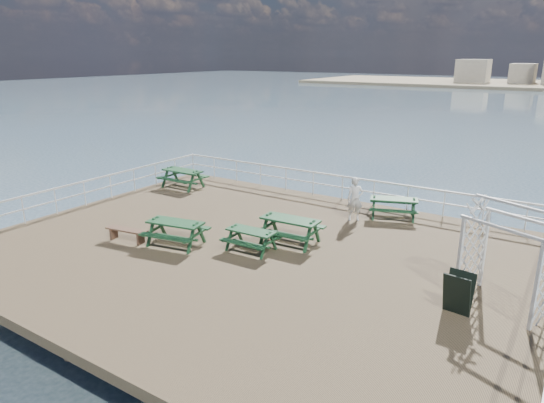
{
  "coord_description": "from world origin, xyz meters",
  "views": [
    {
      "loc": [
        8.74,
        -12.27,
        6.25
      ],
      "look_at": [
        -0.47,
        1.84,
        1.1
      ],
      "focal_mm": 32.0,
      "sensor_mm": 36.0,
      "label": 1
    }
  ],
  "objects_px": {
    "flat_bench_near": "(127,232)",
    "person": "(355,199)",
    "picnic_table_a": "(183,175)",
    "picnic_table_b": "(290,225)",
    "picnic_table_d": "(175,228)",
    "trellis_arbor": "(508,262)",
    "picnic_table_c": "(394,204)",
    "picnic_table_e": "(251,236)"
  },
  "relations": [
    {
      "from": "picnic_table_d",
      "to": "picnic_table_a",
      "type": "bearing_deg",
      "value": 120.55
    },
    {
      "from": "picnic_table_a",
      "to": "person",
      "type": "height_order",
      "value": "person"
    },
    {
      "from": "picnic_table_d",
      "to": "trellis_arbor",
      "type": "height_order",
      "value": "trellis_arbor"
    },
    {
      "from": "picnic_table_e",
      "to": "picnic_table_c",
      "type": "bearing_deg",
      "value": 62.6
    },
    {
      "from": "flat_bench_near",
      "to": "person",
      "type": "bearing_deg",
      "value": 39.78
    },
    {
      "from": "picnic_table_e",
      "to": "flat_bench_near",
      "type": "distance_m",
      "value": 4.42
    },
    {
      "from": "picnic_table_b",
      "to": "picnic_table_c",
      "type": "height_order",
      "value": "picnic_table_b"
    },
    {
      "from": "picnic_table_b",
      "to": "picnic_table_e",
      "type": "xyz_separation_m",
      "value": [
        -0.72,
        -1.3,
        -0.12
      ]
    },
    {
      "from": "picnic_table_d",
      "to": "picnic_table_c",
      "type": "bearing_deg",
      "value": 41.79
    },
    {
      "from": "picnic_table_b",
      "to": "trellis_arbor",
      "type": "xyz_separation_m",
      "value": [
        6.88,
        -0.77,
        0.6
      ]
    },
    {
      "from": "picnic_table_a",
      "to": "person",
      "type": "xyz_separation_m",
      "value": [
        9.02,
        0.02,
        0.23
      ]
    },
    {
      "from": "trellis_arbor",
      "to": "person",
      "type": "xyz_separation_m",
      "value": [
        -5.98,
        4.12,
        -0.36
      ]
    },
    {
      "from": "picnic_table_d",
      "to": "trellis_arbor",
      "type": "bearing_deg",
      "value": -2.17
    },
    {
      "from": "trellis_arbor",
      "to": "picnic_table_b",
      "type": "bearing_deg",
      "value": -163.91
    },
    {
      "from": "picnic_table_a",
      "to": "picnic_table_e",
      "type": "bearing_deg",
      "value": -32.26
    },
    {
      "from": "picnic_table_d",
      "to": "trellis_arbor",
      "type": "xyz_separation_m",
      "value": [
        10.04,
        1.53,
        0.63
      ]
    },
    {
      "from": "picnic_table_c",
      "to": "picnic_table_e",
      "type": "relative_size",
      "value": 1.32
    },
    {
      "from": "picnic_table_d",
      "to": "person",
      "type": "relative_size",
      "value": 1.26
    },
    {
      "from": "picnic_table_a",
      "to": "flat_bench_near",
      "type": "bearing_deg",
      "value": -62.53
    },
    {
      "from": "picnic_table_b",
      "to": "flat_bench_near",
      "type": "bearing_deg",
      "value": -150.94
    },
    {
      "from": "picnic_table_c",
      "to": "flat_bench_near",
      "type": "height_order",
      "value": "picnic_table_c"
    },
    {
      "from": "picnic_table_b",
      "to": "person",
      "type": "distance_m",
      "value": 3.49
    },
    {
      "from": "picnic_table_b",
      "to": "trellis_arbor",
      "type": "bearing_deg",
      "value": -9.51
    },
    {
      "from": "picnic_table_e",
      "to": "trellis_arbor",
      "type": "xyz_separation_m",
      "value": [
        7.6,
        0.54,
        0.71
      ]
    },
    {
      "from": "picnic_table_a",
      "to": "picnic_table_c",
      "type": "distance_m",
      "value": 10.24
    },
    {
      "from": "picnic_table_e",
      "to": "trellis_arbor",
      "type": "height_order",
      "value": "trellis_arbor"
    },
    {
      "from": "picnic_table_b",
      "to": "picnic_table_c",
      "type": "relative_size",
      "value": 0.94
    },
    {
      "from": "picnic_table_b",
      "to": "flat_bench_near",
      "type": "distance_m",
      "value": 5.67
    },
    {
      "from": "picnic_table_a",
      "to": "picnic_table_d",
      "type": "distance_m",
      "value": 7.5
    },
    {
      "from": "picnic_table_c",
      "to": "picnic_table_d",
      "type": "xyz_separation_m",
      "value": [
        -5.21,
        -6.82,
        0.03
      ]
    },
    {
      "from": "trellis_arbor",
      "to": "picnic_table_a",
      "type": "bearing_deg",
      "value": -172.86
    },
    {
      "from": "picnic_table_e",
      "to": "picnic_table_a",
      "type": "bearing_deg",
      "value": 145.94
    },
    {
      "from": "picnic_table_a",
      "to": "picnic_table_e",
      "type": "height_order",
      "value": "picnic_table_a"
    },
    {
      "from": "flat_bench_near",
      "to": "person",
      "type": "height_order",
      "value": "person"
    },
    {
      "from": "trellis_arbor",
      "to": "picnic_table_c",
      "type": "bearing_deg",
      "value": 154.82
    },
    {
      "from": "picnic_table_a",
      "to": "picnic_table_b",
      "type": "relative_size",
      "value": 0.96
    },
    {
      "from": "trellis_arbor",
      "to": "person",
      "type": "bearing_deg",
      "value": 167.84
    },
    {
      "from": "picnic_table_d",
      "to": "picnic_table_e",
      "type": "relative_size",
      "value": 1.29
    },
    {
      "from": "trellis_arbor",
      "to": "person",
      "type": "relative_size",
      "value": 1.6
    },
    {
      "from": "picnic_table_b",
      "to": "picnic_table_d",
      "type": "distance_m",
      "value": 3.9
    },
    {
      "from": "picnic_table_a",
      "to": "trellis_arbor",
      "type": "bearing_deg",
      "value": -15.45
    },
    {
      "from": "picnic_table_d",
      "to": "flat_bench_near",
      "type": "height_order",
      "value": "picnic_table_d"
    }
  ]
}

